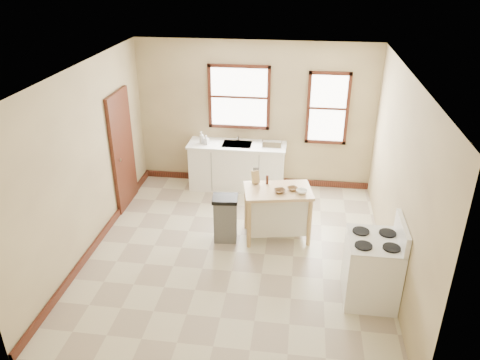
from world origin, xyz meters
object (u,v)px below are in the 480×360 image
gas_stove (373,261)px  soap_bottle_b (206,140)px  soap_bottle_a (202,137)px  bowl_b (293,189)px  kitchen_island (277,213)px  trash_bin (225,218)px  bowl_c (302,192)px  dish_rack (272,144)px  bowl_a (280,191)px  pepper_grinder (267,180)px  knife_block (255,177)px

gas_stove → soap_bottle_b: bearing=133.7°
soap_bottle_a → gas_stove: gas_stove is taller
bowl_b → soap_bottle_a: bearing=138.4°
kitchen_island → trash_bin: (-0.81, -0.20, -0.04)m
soap_bottle_b → bowl_c: (1.82, -1.64, -0.13)m
trash_bin → dish_rack: bearing=66.8°
soap_bottle_a → bowl_c: 2.55m
bowl_a → trash_bin: bearing=-172.4°
gas_stove → dish_rack: bearing=117.2°
pepper_grinder → bowl_a: (0.22, -0.26, -0.05)m
soap_bottle_b → kitchen_island: size_ratio=0.17×
bowl_a → gas_stove: 1.82m
bowl_a → dish_rack: bearing=98.2°
pepper_grinder → gas_stove: (1.51, -1.52, -0.34)m
dish_rack → gas_stove: gas_stove is taller
dish_rack → pepper_grinder: size_ratio=2.51×
trash_bin → gas_stove: gas_stove is taller
bowl_b → trash_bin: size_ratio=0.21×
soap_bottle_a → bowl_a: size_ratio=1.35×
soap_bottle_a → dish_rack: size_ratio=0.63×
dish_rack → bowl_a: size_ratio=2.13×
kitchen_island → gas_stove: (1.32, -1.34, 0.16)m
dish_rack → bowl_c: 1.82m
knife_block → trash_bin: (-0.43, -0.39, -0.57)m
kitchen_island → bowl_b: bearing=-6.4°
kitchen_island → bowl_a: size_ratio=5.93×
dish_rack → trash_bin: size_ratio=0.49×
soap_bottle_b → gas_stove: bearing=-25.9°
dish_rack → soap_bottle_a: bearing=-172.6°
soap_bottle_a → trash_bin: 2.06m
pepper_grinder → bowl_c: pepper_grinder is taller
soap_bottle_b → kitchen_island: (1.46, -1.57, -0.58)m
knife_block → bowl_a: size_ratio=1.13×
soap_bottle_b → bowl_b: bearing=-22.2°
dish_rack → trash_bin: bearing=-102.4°
pepper_grinder → bowl_b: (0.41, -0.16, -0.06)m
knife_block → bowl_a: knife_block is taller
soap_bottle_a → trash_bin: (0.74, -1.80, -0.65)m
bowl_b → gas_stove: size_ratio=0.14×
soap_bottle_b → trash_bin: size_ratio=0.23×
bowl_a → soap_bottle_b: bearing=132.0°
kitchen_island → gas_stove: size_ratio=0.88×
bowl_b → bowl_c: (0.14, -0.09, 0.01)m
soap_bottle_a → trash_bin: bearing=-44.6°
soap_bottle_a → dish_rack: bearing=24.9°
soap_bottle_b → bowl_c: bearing=-21.5°
kitchen_island → pepper_grinder: size_ratio=6.97×
bowl_a → bowl_c: size_ratio=1.03×
knife_block → bowl_c: size_ratio=1.17×
bowl_b → soap_bottle_b: bearing=137.4°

